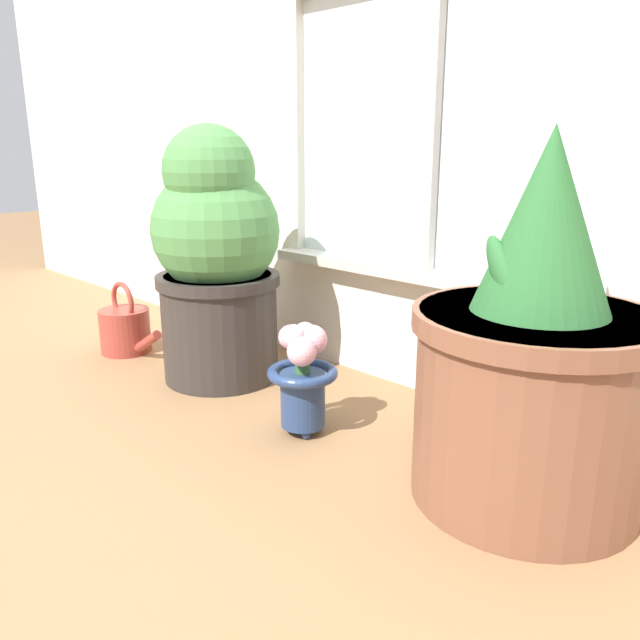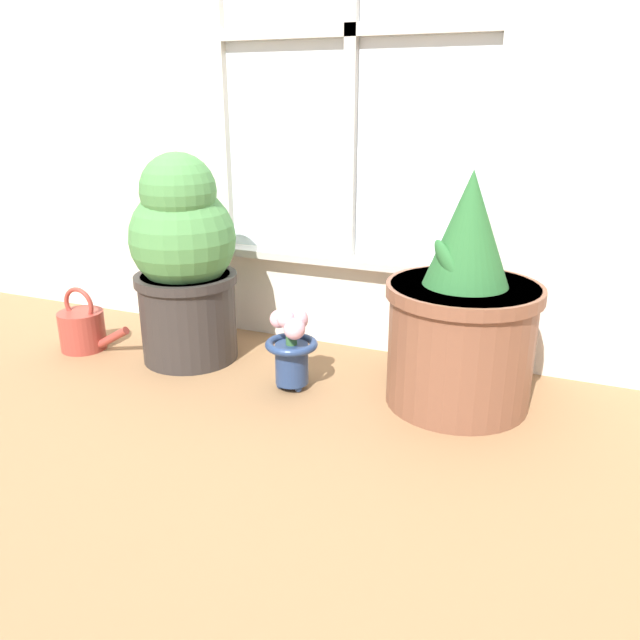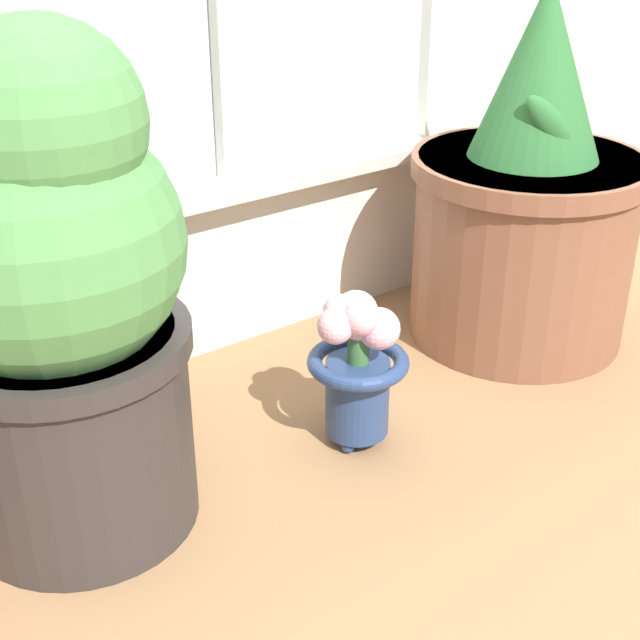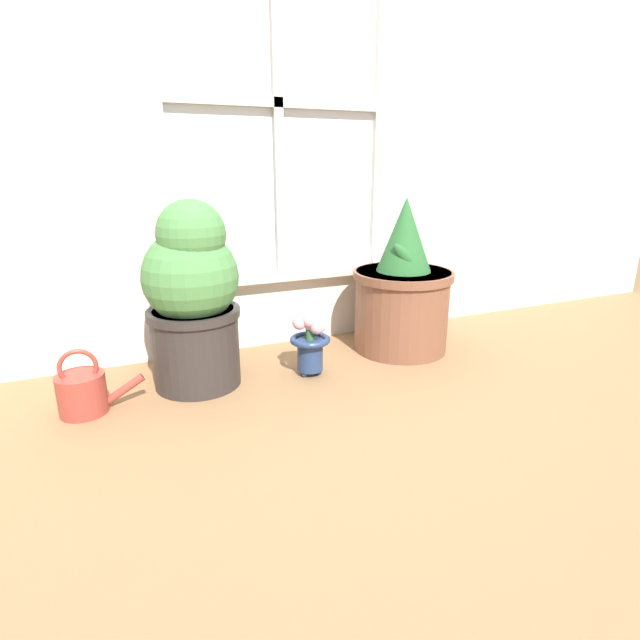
% 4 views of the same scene
% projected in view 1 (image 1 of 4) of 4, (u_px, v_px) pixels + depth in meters
% --- Properties ---
extents(ground_plane, '(10.00, 10.00, 0.00)m').
position_uv_depth(ground_plane, '(255.00, 462.00, 1.18)').
color(ground_plane, olive).
extents(potted_plant_left, '(0.31, 0.31, 0.63)m').
position_uv_depth(potted_plant_left, '(217.00, 257.00, 1.53)').
color(potted_plant_left, '#2D2826').
rests_on(potted_plant_left, ground_plane).
extents(potted_plant_right, '(0.39, 0.39, 0.61)m').
position_uv_depth(potted_plant_right, '(533.00, 363.00, 1.00)').
color(potted_plant_right, brown).
rests_on(potted_plant_right, ground_plane).
extents(flower_vase, '(0.14, 0.14, 0.23)m').
position_uv_depth(flower_vase, '(303.00, 372.00, 1.26)').
color(flower_vase, navy).
rests_on(flower_vase, ground_plane).
extents(watering_can, '(0.25, 0.14, 0.21)m').
position_uv_depth(watering_can, '(126.00, 329.00, 1.79)').
color(watering_can, '#99382D').
rests_on(watering_can, ground_plane).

